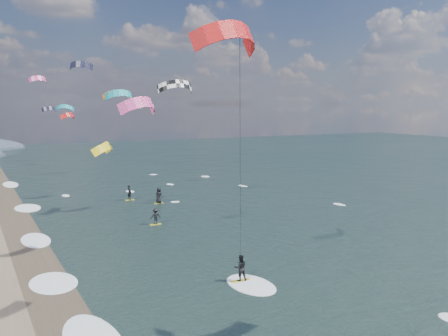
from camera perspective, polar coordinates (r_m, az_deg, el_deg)
name	(u,v)px	position (r m, az deg, el deg)	size (l,w,h in m)	color
wet_sand_strip	(60,313)	(29.24, -18.23, -15.50)	(3.00, 240.00, 0.00)	#382D23
kitesurfer_near_b	(242,125)	(25.60, 2.12, 4.99)	(7.10, 8.68, 15.48)	gold
far_kitesurfers	(150,201)	(53.78, -8.43, -3.80)	(4.86, 13.38, 1.83)	gold
bg_kite_field	(94,99)	(71.87, -14.63, 7.64)	(13.81, 76.50, 10.59)	black
shoreline_surf	(67,282)	(33.81, -17.55, -12.32)	(2.40, 79.40, 0.11)	white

